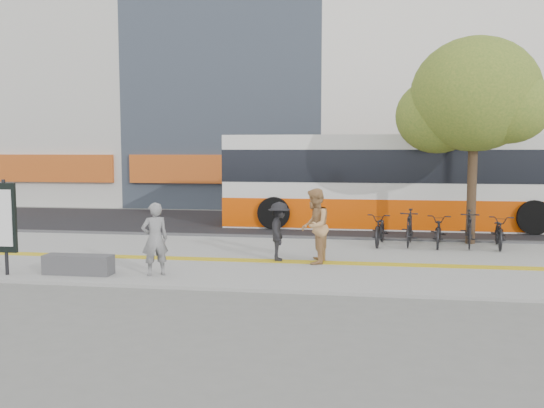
# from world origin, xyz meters

# --- Properties ---
(ground) EXTENTS (120.00, 120.00, 0.00)m
(ground) POSITION_xyz_m (0.00, 0.00, 0.00)
(ground) COLOR #61615D
(ground) RESTS_ON ground
(sidewalk) EXTENTS (40.00, 7.00, 0.08)m
(sidewalk) POSITION_xyz_m (0.00, 1.50, 0.04)
(sidewalk) COLOR slate
(sidewalk) RESTS_ON ground
(tactile_strip) EXTENTS (40.00, 0.45, 0.01)m
(tactile_strip) POSITION_xyz_m (0.00, 1.00, 0.09)
(tactile_strip) COLOR gold
(tactile_strip) RESTS_ON sidewalk
(street) EXTENTS (40.00, 8.00, 0.06)m
(street) POSITION_xyz_m (0.00, 9.00, 0.03)
(street) COLOR black
(street) RESTS_ON ground
(curb) EXTENTS (40.00, 0.25, 0.14)m
(curb) POSITION_xyz_m (0.00, 5.00, 0.07)
(curb) COLOR #3A3A3C
(curb) RESTS_ON ground
(bench) EXTENTS (1.60, 0.45, 0.45)m
(bench) POSITION_xyz_m (-2.60, -1.20, 0.30)
(bench) COLOR #3A3A3C
(bench) RESTS_ON sidewalk
(signboard) EXTENTS (0.55, 0.10, 2.20)m
(signboard) POSITION_xyz_m (-4.20, -1.51, 1.37)
(signboard) COLOR black
(signboard) RESTS_ON sidewalk
(street_tree) EXTENTS (4.40, 3.80, 6.31)m
(street_tree) POSITION_xyz_m (7.18, 4.82, 4.51)
(street_tree) COLOR #322117
(street_tree) RESTS_ON sidewalk
(bus) EXTENTS (12.87, 3.05, 3.43)m
(bus) POSITION_xyz_m (5.24, 8.50, 1.67)
(bus) COLOR silver
(bus) RESTS_ON street
(bicycle_row) EXTENTS (4.35, 1.94, 1.09)m
(bicycle_row) POSITION_xyz_m (6.17, 4.00, 0.59)
(bicycle_row) COLOR black
(bicycle_row) RESTS_ON sidewalk
(seated_woman) EXTENTS (0.73, 0.66, 1.68)m
(seated_woman) POSITION_xyz_m (-0.80, -1.04, 0.92)
(seated_woman) COLOR black
(seated_woman) RESTS_ON sidewalk
(pedestrian_tan) EXTENTS (0.80, 0.99, 1.90)m
(pedestrian_tan) POSITION_xyz_m (2.70, 0.88, 1.03)
(pedestrian_tan) COLOR tan
(pedestrian_tan) RESTS_ON sidewalk
(pedestrian_dark) EXTENTS (0.67, 1.05, 1.53)m
(pedestrian_dark) POSITION_xyz_m (1.77, 1.10, 0.85)
(pedestrian_dark) COLOR black
(pedestrian_dark) RESTS_ON sidewalk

